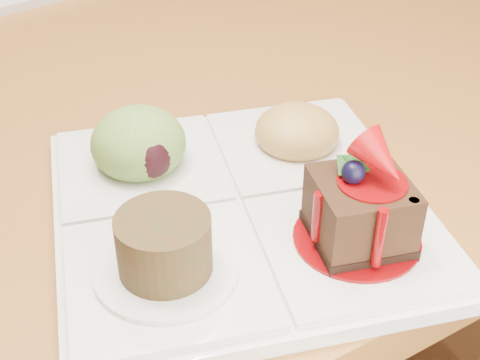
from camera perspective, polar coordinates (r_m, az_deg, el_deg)
ground at (r=1.56m, az=-12.56°, el=-9.40°), size 6.00×6.00×0.00m
sampler_plate at (r=0.51m, az=-0.33°, el=-0.98°), size 0.35×0.35×0.11m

